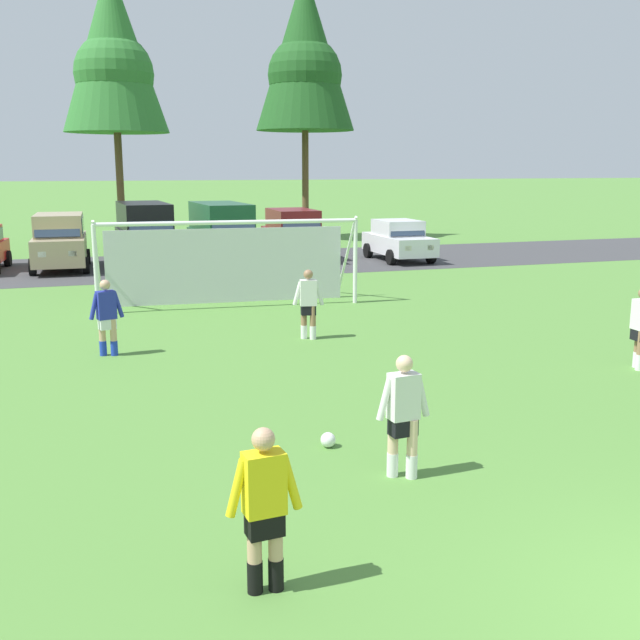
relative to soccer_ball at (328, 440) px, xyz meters
name	(u,v)px	position (x,y,z in m)	size (l,w,h in m)	color
ground_plane	(296,314)	(2.28, 9.70, -0.11)	(400.00, 400.00, 0.00)	#518438
parking_lot_strip	(222,264)	(2.28, 20.88, -0.11)	(52.00, 8.40, 0.01)	#3D3D3F
soccer_ball	(328,440)	(0.00, 0.00, 0.00)	(0.22, 0.22, 0.22)	white
soccer_goal	(227,260)	(0.80, 11.78, 1.18)	(7.54, 2.47, 2.57)	white
referee	(264,511)	(-1.74, -3.33, 0.71)	(0.74, 0.28, 1.64)	tan
player_striker_near	(403,417)	(0.58, -1.29, 0.71)	(0.74, 0.28, 1.64)	beige
player_defender_far	(107,318)	(-2.81, 6.47, 0.71)	(0.75, 0.34, 1.64)	tan
player_winger_left	(308,304)	(1.72, 6.66, 0.71)	(0.72, 0.30, 1.64)	#936B4C
parked_car_slot_left	(60,241)	(-4.04, 21.10, 1.00)	(2.23, 4.65, 2.16)	tan
parked_car_slot_center_left	(145,232)	(-0.74, 21.62, 1.23)	(2.37, 4.89, 2.52)	black
parked_car_slot_center	(222,232)	(2.23, 20.45, 1.23)	(2.40, 4.90, 2.52)	#194C2D
parked_car_slot_center_right	(294,234)	(5.51, 21.35, 1.00)	(2.21, 4.64, 2.16)	maroon
parked_car_slot_right	(399,240)	(9.73, 19.72, 0.77)	(2.05, 4.21, 1.72)	silver
tree_left_edge	(113,54)	(-1.26, 28.82, 9.11)	(5.02, 5.02, 13.40)	brown
tree_mid_left	(305,56)	(8.64, 30.03, 9.59)	(5.28, 5.28, 14.08)	brown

